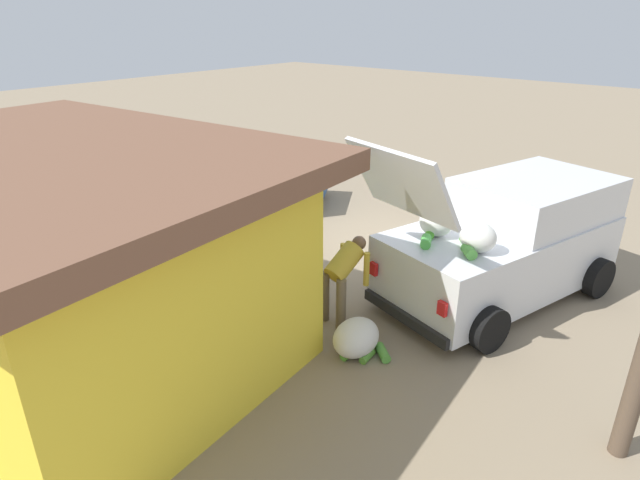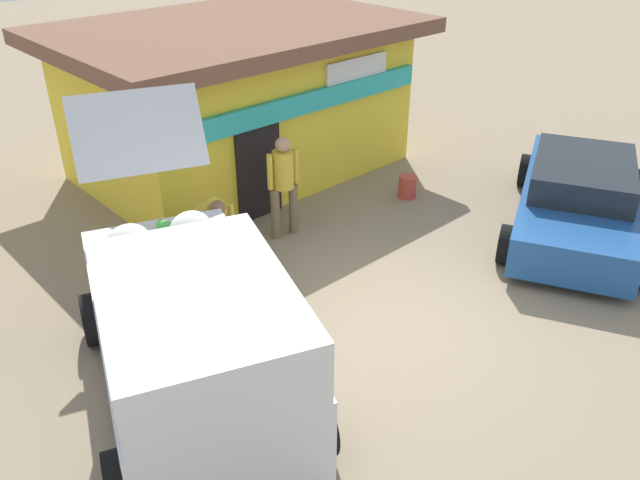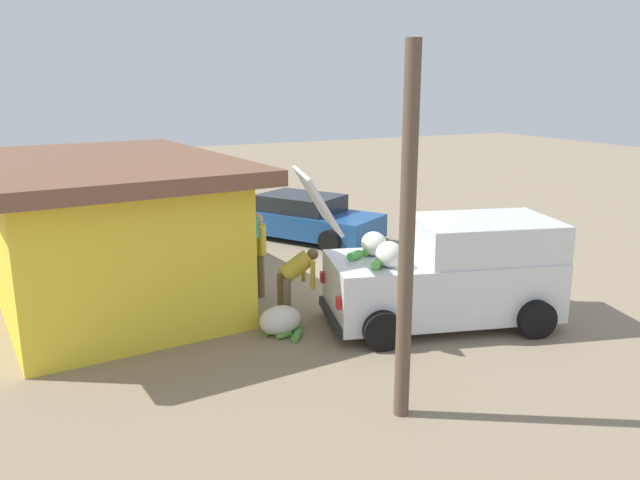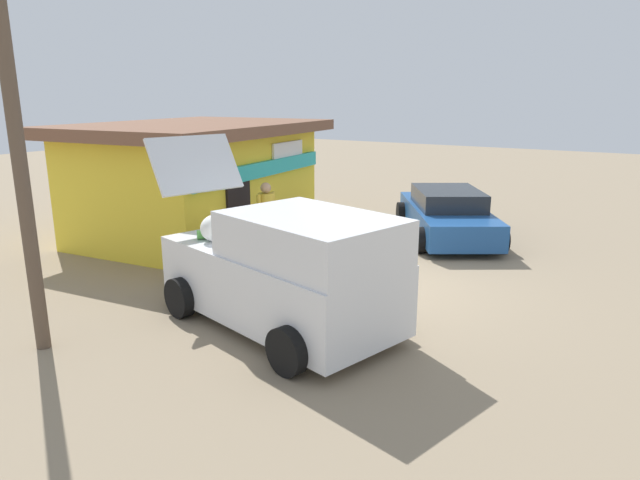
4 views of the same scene
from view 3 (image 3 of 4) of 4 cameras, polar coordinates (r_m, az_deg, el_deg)
name	(u,v)px [view 3 (image 3 of 4)]	position (r m, az deg, el deg)	size (l,w,h in m)	color
ground_plane	(384,278)	(14.46, 5.75, -3.37)	(60.00, 60.00, 0.00)	gray
storefront_bar	(104,229)	(13.19, -18.76, 0.91)	(7.01, 5.27, 2.88)	yellow
delivery_van	(450,272)	(11.78, 11.55, -2.84)	(3.02, 4.91, 2.86)	silver
parked_sedan	(301,218)	(17.82, -1.72, 2.02)	(4.75, 3.85, 1.24)	#1E4C8C
vendor_standing	(258,248)	(13.10, -5.56, -0.69)	(0.57, 0.37, 1.71)	#726047
customer_bending	(295,275)	(11.92, -2.28, -3.13)	(0.57, 0.79, 1.27)	#726047
unloaded_banana_pile	(281,321)	(11.26, -3.50, -7.26)	(0.85, 0.84, 0.50)	silver
paint_bucket	(228,253)	(15.77, -8.26, -1.17)	(0.34, 0.34, 0.41)	#BF3F33
utility_pole	(407,239)	(8.01, 7.78, 0.05)	(0.20, 0.20, 4.82)	brown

